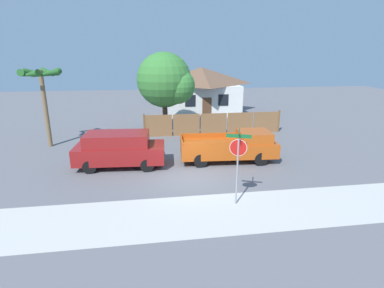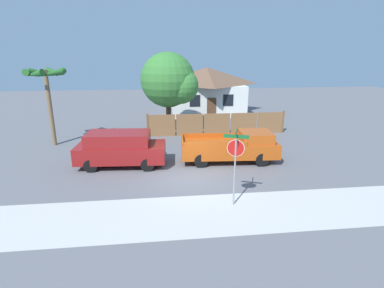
{
  "view_description": "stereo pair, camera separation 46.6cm",
  "coord_description": "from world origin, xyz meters",
  "px_view_note": "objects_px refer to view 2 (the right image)",
  "views": [
    {
      "loc": [
        -1.98,
        -13.84,
        6.01
      ],
      "look_at": [
        0.17,
        0.62,
        1.6
      ],
      "focal_mm": 28.0,
      "sensor_mm": 36.0,
      "label": 1
    },
    {
      "loc": [
        -1.52,
        -13.9,
        6.01
      ],
      "look_at": [
        0.17,
        0.62,
        1.6
      ],
      "focal_mm": 28.0,
      "sensor_mm": 36.0,
      "label": 2
    }
  ],
  "objects_px": {
    "house": "(207,89)",
    "palm_tree": "(46,80)",
    "orange_pickup": "(233,147)",
    "stop_sign": "(235,155)",
    "oak_tree": "(171,81)",
    "red_suv": "(121,148)"
  },
  "relations": [
    {
      "from": "house",
      "to": "palm_tree",
      "type": "relative_size",
      "value": 1.51
    },
    {
      "from": "orange_pickup",
      "to": "stop_sign",
      "type": "bearing_deg",
      "value": -100.0
    },
    {
      "from": "stop_sign",
      "to": "palm_tree",
      "type": "bearing_deg",
      "value": 156.31
    },
    {
      "from": "oak_tree",
      "to": "orange_pickup",
      "type": "height_order",
      "value": "oak_tree"
    },
    {
      "from": "house",
      "to": "oak_tree",
      "type": "height_order",
      "value": "oak_tree"
    },
    {
      "from": "stop_sign",
      "to": "house",
      "type": "bearing_deg",
      "value": 104.27
    },
    {
      "from": "orange_pickup",
      "to": "red_suv",
      "type": "bearing_deg",
      "value": -176.44
    },
    {
      "from": "red_suv",
      "to": "stop_sign",
      "type": "xyz_separation_m",
      "value": [
        5.1,
        -5.14,
        1.14
      ]
    },
    {
      "from": "red_suv",
      "to": "house",
      "type": "bearing_deg",
      "value": 68.19
    },
    {
      "from": "oak_tree",
      "to": "stop_sign",
      "type": "distance_m",
      "value": 12.64
    },
    {
      "from": "oak_tree",
      "to": "palm_tree",
      "type": "bearing_deg",
      "value": -162.43
    },
    {
      "from": "orange_pickup",
      "to": "stop_sign",
      "type": "height_order",
      "value": "stop_sign"
    },
    {
      "from": "oak_tree",
      "to": "red_suv",
      "type": "distance_m",
      "value": 8.42
    },
    {
      "from": "red_suv",
      "to": "orange_pickup",
      "type": "xyz_separation_m",
      "value": [
        6.35,
        -0.02,
        -0.15
      ]
    },
    {
      "from": "house",
      "to": "orange_pickup",
      "type": "height_order",
      "value": "house"
    },
    {
      "from": "oak_tree",
      "to": "red_suv",
      "type": "bearing_deg",
      "value": -113.62
    },
    {
      "from": "house",
      "to": "red_suv",
      "type": "xyz_separation_m",
      "value": [
        -7.27,
        -15.23,
        -1.41
      ]
    },
    {
      "from": "house",
      "to": "orange_pickup",
      "type": "distance_m",
      "value": 15.35
    },
    {
      "from": "orange_pickup",
      "to": "stop_sign",
      "type": "relative_size",
      "value": 1.75
    },
    {
      "from": "oak_tree",
      "to": "orange_pickup",
      "type": "xyz_separation_m",
      "value": [
        3.19,
        -7.24,
        -3.12
      ]
    },
    {
      "from": "oak_tree",
      "to": "red_suv",
      "type": "height_order",
      "value": "oak_tree"
    },
    {
      "from": "house",
      "to": "orange_pickup",
      "type": "relative_size",
      "value": 1.39
    }
  ]
}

